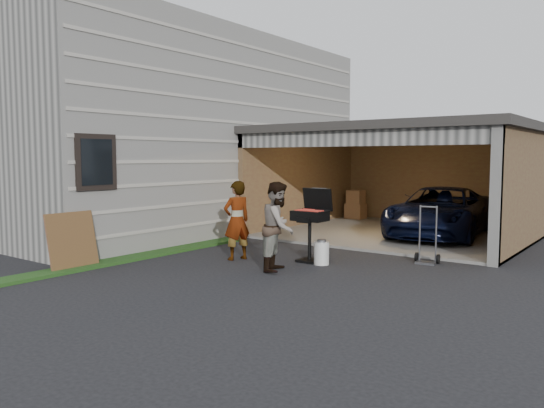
{
  "coord_description": "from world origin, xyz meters",
  "views": [
    {
      "loc": [
        6.51,
        -7.04,
        2.09
      ],
      "look_at": [
        0.1,
        1.51,
        1.15
      ],
      "focal_mm": 35.0,
      "sensor_mm": 36.0,
      "label": 1
    }
  ],
  "objects": [
    {
      "name": "garage",
      "position": [
        0.76,
        6.79,
        1.87
      ],
      "size": [
        6.8,
        6.3,
        2.9
      ],
      "color": "#605E59",
      "rests_on": "ground"
    },
    {
      "name": "minivan",
      "position": [
        1.82,
        6.54,
        0.63
      ],
      "size": [
        2.53,
        4.73,
        1.26
      ],
      "primitive_type": "imported",
      "rotation": [
        0.0,
        0.0,
        0.1
      ],
      "color": "black",
      "rests_on": "ground"
    },
    {
      "name": "man",
      "position": [
        0.8,
        0.78,
        0.82
      ],
      "size": [
        0.87,
        0.97,
        1.65
      ],
      "primitive_type": "imported",
      "rotation": [
        0.0,
        0.0,
        1.93
      ],
      "color": "#4A301D",
      "rests_on": "ground"
    },
    {
      "name": "groundcover_strip",
      "position": [
        -2.25,
        -1.0,
        0.03
      ],
      "size": [
        0.5,
        8.0,
        0.06
      ],
      "primitive_type": "cube",
      "color": "#193814",
      "rests_on": "ground"
    },
    {
      "name": "propane_tank",
      "position": [
        1.15,
        1.72,
        0.22
      ],
      "size": [
        0.35,
        0.35,
        0.44
      ],
      "primitive_type": "cylinder",
      "rotation": [
        0.0,
        0.0,
        -0.22
      ],
      "color": "white",
      "rests_on": "ground"
    },
    {
      "name": "plywood_panel",
      "position": [
        -2.34,
        -1.46,
        0.54
      ],
      "size": [
        0.27,
        0.97,
        1.07
      ],
      "primitive_type": "cube",
      "rotation": [
        0.0,
        -0.21,
        0.0
      ],
      "color": "#50391B",
      "rests_on": "ground"
    },
    {
      "name": "hand_truck",
      "position": [
        2.76,
        3.08,
        0.22
      ],
      "size": [
        0.49,
        0.39,
        1.15
      ],
      "rotation": [
        0.0,
        0.0,
        0.12
      ],
      "color": "slate",
      "rests_on": "ground"
    },
    {
      "name": "ground",
      "position": [
        0.0,
        0.0,
        0.0
      ],
      "size": [
        80.0,
        80.0,
        0.0
      ],
      "primitive_type": "plane",
      "color": "black",
      "rests_on": "ground"
    },
    {
      "name": "woman",
      "position": [
        -0.5,
        1.11,
        0.81
      ],
      "size": [
        0.56,
        0.69,
        1.62
      ],
      "primitive_type": "imported",
      "rotation": [
        0.0,
        0.0,
        -1.91
      ],
      "color": "#A6B4D0",
      "rests_on": "ground"
    },
    {
      "name": "house",
      "position": [
        -6.0,
        4.0,
        2.75
      ],
      "size": [
        7.0,
        11.0,
        5.5
      ],
      "primitive_type": "cube",
      "color": "#474744",
      "rests_on": "ground"
    },
    {
      "name": "bbq_grill",
      "position": [
        0.81,
        1.85,
        0.88
      ],
      "size": [
        0.66,
        0.58,
        1.47
      ],
      "color": "black",
      "rests_on": "ground"
    }
  ]
}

